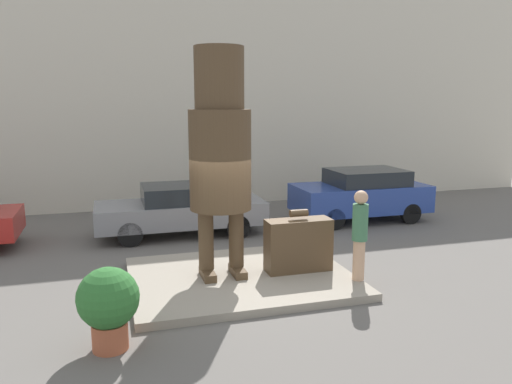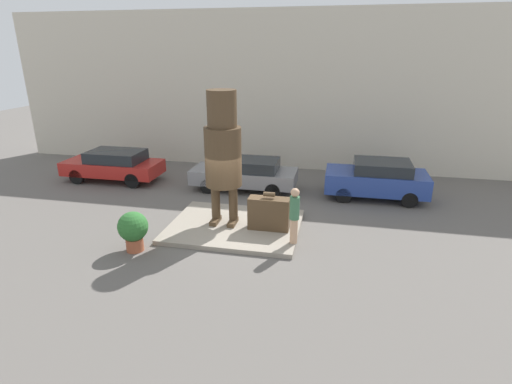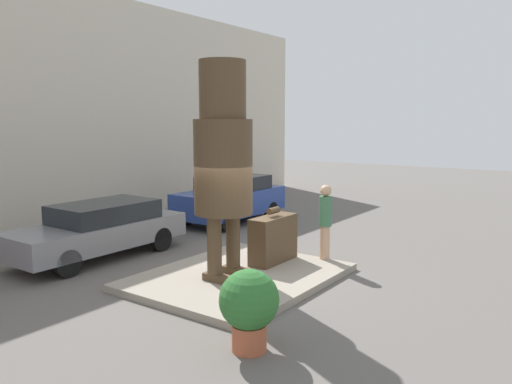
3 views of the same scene
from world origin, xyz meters
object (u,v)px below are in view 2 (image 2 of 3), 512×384
(parked_car_red, at_px, (114,165))
(parked_car_grey, at_px, (245,173))
(giant_suitcase, at_px, (269,213))
(planter_pot, at_px, (133,229))
(tourist, at_px, (294,213))
(statue_figure, at_px, (223,148))
(parked_car_blue, at_px, (377,179))

(parked_car_red, relative_size, parked_car_grey, 0.99)
(giant_suitcase, distance_m, parked_car_grey, 4.41)
(parked_car_grey, distance_m, planter_pot, 6.42)
(tourist, height_order, parked_car_red, tourist)
(statue_figure, height_order, tourist, statue_figure)
(parked_car_grey, bearing_deg, parked_car_blue, -178.42)
(giant_suitcase, height_order, parked_car_blue, parked_car_blue)
(statue_figure, relative_size, giant_suitcase, 3.30)
(giant_suitcase, bearing_deg, tourist, -42.85)
(planter_pot, bearing_deg, giant_suitcase, 28.82)
(statue_figure, xyz_separation_m, parked_car_grey, (-0.20, 3.84, -2.01))
(statue_figure, distance_m, tourist, 3.16)
(tourist, bearing_deg, parked_car_grey, 118.79)
(statue_figure, height_order, planter_pot, statue_figure)
(parked_car_red, height_order, parked_car_blue, parked_car_blue)
(giant_suitcase, xyz_separation_m, parked_car_red, (-7.99, 4.05, 0.07))
(statue_figure, relative_size, parked_car_red, 1.00)
(tourist, distance_m, parked_car_red, 10.18)
(statue_figure, height_order, parked_car_blue, statue_figure)
(planter_pot, bearing_deg, parked_car_grey, 71.96)
(statue_figure, bearing_deg, parked_car_grey, 92.91)
(tourist, distance_m, planter_pot, 4.85)
(parked_car_blue, relative_size, planter_pot, 3.23)
(statue_figure, xyz_separation_m, tourist, (2.49, -1.05, -1.63))
(parked_car_red, distance_m, parked_car_grey, 6.22)
(statue_figure, bearing_deg, parked_car_red, 148.98)
(parked_car_blue, bearing_deg, statue_figure, 37.21)
(statue_figure, distance_m, parked_car_grey, 4.34)
(statue_figure, bearing_deg, giant_suitcase, -6.97)
(tourist, bearing_deg, parked_car_red, 151.15)
(parked_car_grey, bearing_deg, tourist, 118.79)
(giant_suitcase, xyz_separation_m, parked_car_grey, (-1.76, 4.04, 0.05))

